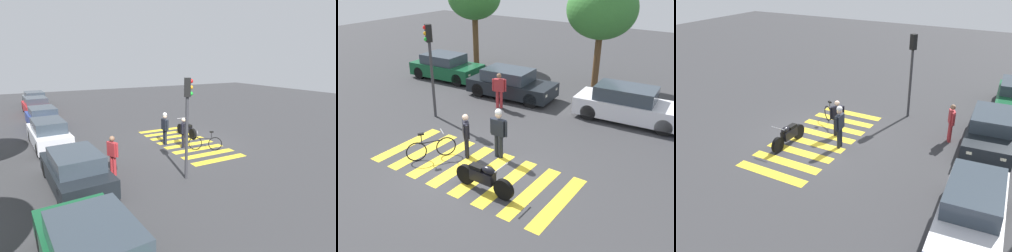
% 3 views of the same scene
% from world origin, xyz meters
% --- Properties ---
extents(ground_plane, '(60.00, 60.00, 0.00)m').
position_xyz_m(ground_plane, '(0.00, 0.00, 0.00)').
color(ground_plane, '#38383A').
extents(police_motorcycle, '(2.06, 0.62, 1.04)m').
position_xyz_m(police_motorcycle, '(1.05, -0.74, 0.46)').
color(police_motorcycle, black).
rests_on(police_motorcycle, ground_plane).
extents(leaning_bicycle, '(0.96, 1.49, 1.01)m').
position_xyz_m(leaning_bicycle, '(-1.65, -0.23, 0.39)').
color(leaning_bicycle, black).
rests_on(leaning_bicycle, ground_plane).
extents(officer_on_foot, '(0.50, 0.48, 1.61)m').
position_xyz_m(officer_on_foot, '(-0.71, 0.55, 0.91)').
color(officer_on_foot, black).
rests_on(officer_on_foot, ground_plane).
extents(officer_by_motorcycle, '(0.68, 0.24, 1.81)m').
position_xyz_m(officer_by_motorcycle, '(0.20, 1.19, 1.05)').
color(officer_by_motorcycle, '#1E232D').
rests_on(officer_by_motorcycle, ground_plane).
extents(pedestrian_bystander, '(0.62, 0.37, 1.65)m').
position_xyz_m(pedestrian_bystander, '(-2.51, 4.96, 0.94)').
color(pedestrian_bystander, '#B22D33').
rests_on(pedestrian_bystander, ground_plane).
extents(crosswalk_stripes, '(6.75, 2.99, 0.01)m').
position_xyz_m(crosswalk_stripes, '(0.00, 0.00, 0.00)').
color(crosswalk_stripes, yellow).
rests_on(crosswalk_stripes, ground_plane).
extents(car_green_compact, '(4.18, 2.17, 1.41)m').
position_xyz_m(car_green_compact, '(-7.75, 6.99, 0.68)').
color(car_green_compact, black).
rests_on(car_green_compact, ground_plane).
extents(car_black_suv, '(4.44, 2.12, 1.41)m').
position_xyz_m(car_black_suv, '(-2.92, 6.51, 0.68)').
color(car_black_suv, black).
rests_on(car_black_suv, ground_plane).
extents(car_white_van, '(4.60, 2.02, 1.50)m').
position_xyz_m(car_white_van, '(2.84, 6.89, 0.71)').
color(car_white_van, black).
rests_on(car_white_van, ground_plane).
extents(traffic_light_pole, '(0.33, 0.36, 3.97)m').
position_xyz_m(traffic_light_pole, '(-4.22, 2.50, 2.68)').
color(traffic_light_pole, '#38383D').
rests_on(traffic_light_pole, ground_plane).
extents(street_tree_mid, '(3.54, 3.54, 5.56)m').
position_xyz_m(street_tree_mid, '(-0.12, 10.47, 4.03)').
color(street_tree_mid, brown).
rests_on(street_tree_mid, ground_plane).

